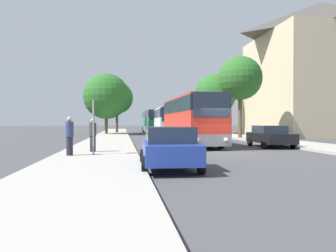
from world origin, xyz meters
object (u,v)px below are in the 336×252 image
Objects in this scene: pedestrian_waiting_far at (70,136)px; bus_middle at (168,122)px; bus_stop_sign at (93,121)px; parked_car_right_far at (195,129)px; tree_left_near at (106,96)px; tree_left_far at (117,98)px; tree_right_mid at (215,94)px; tree_right_near at (240,78)px; pedestrian_waiting_near at (93,135)px; bus_rear at (153,121)px; parked_car_left_curb at (169,147)px; bus_front at (191,120)px; parked_car_right_near at (270,136)px.

bus_middle is at bearing -137.56° from pedestrian_waiting_far.
parked_car_right_far is at bearing 67.75° from bus_stop_sign.
tree_left_far is (1.30, 5.78, 0.23)m from tree_left_near.
tree_right_near is at bearing -96.75° from tree_right_mid.
bus_middle is 5.92× the size of pedestrian_waiting_near.
parked_car_left_curb is at bearing -95.84° from bus_rear.
bus_stop_sign is 0.30× the size of tree_right_mid.
pedestrian_waiting_far is 0.22× the size of tree_left_near.
parked_car_right_far is 12.98m from tree_right_near.
tree_left_far is at bearing 77.34° from tree_left_near.
bus_front reaches higher than pedestrian_waiting_far.
bus_middle is at bearing 73.10° from bus_stop_sign.
bus_front is 1.20× the size of tree_right_mid.
bus_middle is at bearing 62.88° from pedestrian_waiting_near.
tree_right_mid is at bearing 64.00° from bus_stop_sign.
parked_car_right_far is 13.59m from tree_left_far.
parked_car_right_near is (4.89, -2.51, -1.08)m from bus_front.
tree_right_mid is (8.24, 8.75, 4.02)m from bus_middle.
pedestrian_waiting_near is 27.42m from tree_left_near.
pedestrian_waiting_far is 0.21× the size of tree_right_mid.
tree_left_near reaches higher than bus_stop_sign.
parked_car_left_curb is at bearing -108.71° from tree_right_mid.
parked_car_right_far is at bearing 77.81° from parked_car_left_curb.
parked_car_right_near is 11.92m from pedestrian_waiting_near.
tree_left_near reaches higher than parked_car_right_far.
pedestrian_waiting_near is 19.86m from tree_right_near.
parked_car_right_far is 29.30m from bus_stop_sign.
parked_car_left_curb is at bearing 106.84° from pedestrian_waiting_far.
pedestrian_waiting_far is at bearing -107.17° from bus_middle.
parked_car_right_far is (8.05, 31.51, -0.01)m from parked_car_left_curb.
tree_right_mid reaches higher than tree_left_far.
bus_rear reaches higher than parked_car_right_far.
tree_right_mid is (14.81, 30.37, 4.02)m from bus_stop_sign.
parked_car_right_far is 0.54× the size of tree_right_near.
tree_right_near is (13.20, 13.96, 5.04)m from pedestrian_waiting_near.
parked_car_left_curb is 37.06m from tree_right_mid.
bus_front is at bearing -110.22° from tree_right_mid.
parked_car_right_near is at bearing -99.70° from tree_right_near.
tree_left_far is at bearing 80.10° from pedestrian_waiting_near.
parked_car_left_curb is 2.27× the size of pedestrian_waiting_far.
bus_rear is at bearing 47.76° from tree_left_near.
bus_front is at bearing -71.40° from tree_left_near.
bus_middle is 23.30m from pedestrian_waiting_far.
pedestrian_waiting_far is 21.75m from tree_right_near.
pedestrian_waiting_near is at bearing -101.74° from bus_rear.
bus_rear reaches higher than pedestrian_waiting_far.
bus_front is at bearing 33.84° from pedestrian_waiting_near.
bus_middle reaches higher than pedestrian_waiting_near.
bus_front is 1.28× the size of tree_left_near.
pedestrian_waiting_near reaches higher than parked_car_right_near.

